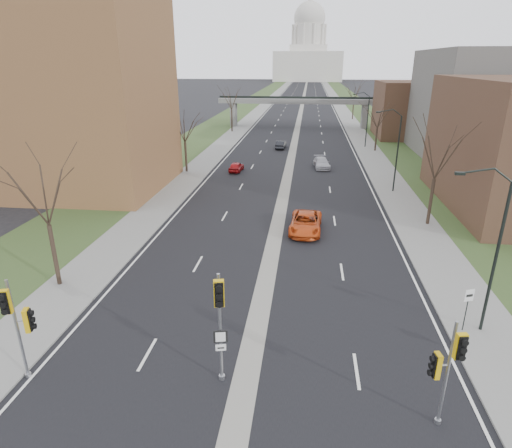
% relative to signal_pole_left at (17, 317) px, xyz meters
% --- Properties ---
extents(ground, '(700.00, 700.00, 0.00)m').
position_rel_signal_pole_left_xyz_m(ground, '(9.58, 0.26, -3.23)').
color(ground, black).
rests_on(ground, ground).
extents(road_surface, '(20.00, 600.00, 0.01)m').
position_rel_signal_pole_left_xyz_m(road_surface, '(9.58, 150.26, -3.23)').
color(road_surface, black).
rests_on(road_surface, ground).
extents(median_strip, '(1.20, 600.00, 0.02)m').
position_rel_signal_pole_left_xyz_m(median_strip, '(9.58, 150.26, -3.23)').
color(median_strip, gray).
rests_on(median_strip, ground).
extents(sidewalk_right, '(4.00, 600.00, 0.12)m').
position_rel_signal_pole_left_xyz_m(sidewalk_right, '(21.58, 150.26, -3.17)').
color(sidewalk_right, gray).
rests_on(sidewalk_right, ground).
extents(sidewalk_left, '(4.00, 600.00, 0.12)m').
position_rel_signal_pole_left_xyz_m(sidewalk_left, '(-2.42, 150.26, -3.17)').
color(sidewalk_left, gray).
rests_on(sidewalk_left, ground).
extents(grass_verge_right, '(8.00, 600.00, 0.10)m').
position_rel_signal_pole_left_xyz_m(grass_verge_right, '(27.58, 150.26, -3.18)').
color(grass_verge_right, '#2F4720').
rests_on(grass_verge_right, ground).
extents(grass_verge_left, '(8.00, 600.00, 0.10)m').
position_rel_signal_pole_left_xyz_m(grass_verge_left, '(-8.42, 150.26, -3.18)').
color(grass_verge_left, '#2F4720').
rests_on(grass_verge_left, ground).
extents(apartment_building, '(25.00, 16.00, 22.00)m').
position_rel_signal_pole_left_xyz_m(apartment_building, '(-16.42, 30.26, 7.77)').
color(apartment_building, brown).
rests_on(apartment_building, ground).
extents(commercial_block_mid, '(18.00, 22.00, 15.00)m').
position_rel_signal_pole_left_xyz_m(commercial_block_mid, '(37.58, 52.26, 4.27)').
color(commercial_block_mid, '#63605B').
rests_on(commercial_block_mid, ground).
extents(commercial_block_far, '(14.00, 14.00, 10.00)m').
position_rel_signal_pole_left_xyz_m(commercial_block_far, '(31.58, 70.26, 1.77)').
color(commercial_block_far, brown).
rests_on(commercial_block_far, ground).
extents(pedestrian_bridge, '(34.00, 3.00, 6.45)m').
position_rel_signal_pole_left_xyz_m(pedestrian_bridge, '(9.58, 80.26, 1.61)').
color(pedestrian_bridge, slate).
rests_on(pedestrian_bridge, ground).
extents(capitol, '(48.00, 42.00, 55.75)m').
position_rel_signal_pole_left_xyz_m(capitol, '(9.58, 320.26, 15.37)').
color(capitol, beige).
rests_on(capitol, ground).
extents(streetlight_near, '(2.61, 0.20, 8.70)m').
position_rel_signal_pole_left_xyz_m(streetlight_near, '(20.56, 6.26, 3.72)').
color(streetlight_near, black).
rests_on(streetlight_near, sidewalk_right).
extents(streetlight_mid, '(2.61, 0.20, 8.70)m').
position_rel_signal_pole_left_xyz_m(streetlight_mid, '(20.56, 32.26, 3.72)').
color(streetlight_mid, black).
rests_on(streetlight_mid, sidewalk_right).
extents(streetlight_far, '(2.61, 0.20, 8.70)m').
position_rel_signal_pole_left_xyz_m(streetlight_far, '(20.56, 58.26, 3.72)').
color(streetlight_far, black).
rests_on(streetlight_far, sidewalk_right).
extents(tree_left_a, '(7.20, 7.20, 9.40)m').
position_rel_signal_pole_left_xyz_m(tree_left_a, '(-3.42, 8.26, 3.40)').
color(tree_left_a, '#382B21').
rests_on(tree_left_a, sidewalk_left).
extents(tree_left_b, '(6.75, 6.75, 8.81)m').
position_rel_signal_pole_left_xyz_m(tree_left_b, '(-3.42, 38.26, 3.00)').
color(tree_left_b, '#382B21').
rests_on(tree_left_b, sidewalk_left).
extents(tree_left_c, '(7.65, 7.65, 9.99)m').
position_rel_signal_pole_left_xyz_m(tree_left_c, '(-3.42, 72.26, 3.81)').
color(tree_left_c, '#382B21').
rests_on(tree_left_c, sidewalk_left).
extents(tree_right_a, '(7.20, 7.20, 9.40)m').
position_rel_signal_pole_left_xyz_m(tree_right_a, '(22.58, 22.26, 3.40)').
color(tree_right_a, '#382B21').
rests_on(tree_right_a, sidewalk_right).
extents(tree_right_b, '(6.30, 6.30, 8.22)m').
position_rel_signal_pole_left_xyz_m(tree_right_b, '(22.58, 55.26, 2.59)').
color(tree_right_b, '#382B21').
rests_on(tree_right_b, sidewalk_right).
extents(tree_right_c, '(7.65, 7.65, 9.99)m').
position_rel_signal_pole_left_xyz_m(tree_right_c, '(22.58, 95.26, 3.81)').
color(tree_right_c, '#382B21').
rests_on(tree_right_c, sidewalk_right).
extents(signal_pole_left, '(0.83, 1.06, 4.94)m').
position_rel_signal_pole_left_xyz_m(signal_pole_left, '(0.00, 0.00, 0.00)').
color(signal_pole_left, gray).
rests_on(signal_pole_left, ground).
extents(signal_pole_median, '(0.67, 0.88, 5.29)m').
position_rel_signal_pole_left_xyz_m(signal_pole_median, '(8.58, 0.74, 0.46)').
color(signal_pole_median, gray).
rests_on(signal_pole_median, ground).
extents(signal_pole_right, '(0.96, 0.79, 4.69)m').
position_rel_signal_pole_left_xyz_m(signal_pole_right, '(17.31, -0.61, -0.16)').
color(signal_pole_right, gray).
rests_on(signal_pole_right, ground).
extents(speed_limit_sign, '(0.50, 0.21, 2.42)m').
position_rel_signal_pole_left_xyz_m(speed_limit_sign, '(20.41, 6.07, -1.45)').
color(speed_limit_sign, black).
rests_on(speed_limit_sign, sidewalk_right).
extents(car_left_near, '(1.71, 3.73, 1.24)m').
position_rel_signal_pole_left_xyz_m(car_left_near, '(2.85, 39.47, -2.61)').
color(car_left_near, '#AD1317').
rests_on(car_left_near, ground).
extents(car_left_far, '(1.64, 4.02, 1.30)m').
position_rel_signal_pole_left_xyz_m(car_left_far, '(7.58, 55.69, -2.58)').
color(car_left_far, black).
rests_on(car_left_far, ground).
extents(car_right_near, '(2.80, 5.61, 1.53)m').
position_rel_signal_pole_left_xyz_m(car_right_near, '(12.02, 19.45, -2.47)').
color(car_right_near, '#C64515').
rests_on(car_right_near, ground).
extents(car_right_mid, '(2.40, 4.86, 1.36)m').
position_rel_signal_pole_left_xyz_m(car_right_mid, '(13.86, 42.73, -2.55)').
color(car_right_mid, '#A6A5AD').
rests_on(car_right_mid, ground).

